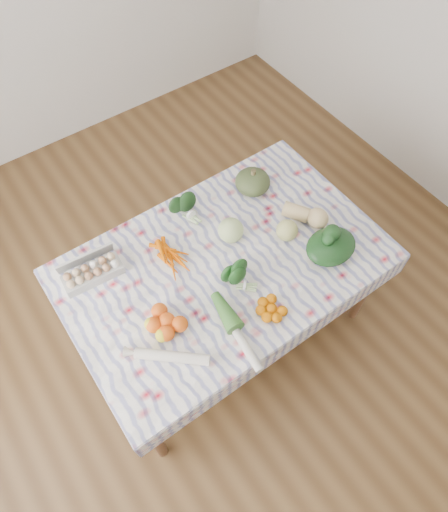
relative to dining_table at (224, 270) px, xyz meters
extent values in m
plane|color=#53381C|center=(0.00, 0.00, -0.68)|extent=(4.50, 4.50, 0.00)
cube|color=brown|center=(0.00, 0.00, 0.05)|extent=(1.60, 1.00, 0.04)
cylinder|color=brown|center=(-0.74, -0.44, -0.32)|extent=(0.06, 0.06, 0.71)
cylinder|color=brown|center=(0.74, -0.44, -0.32)|extent=(0.06, 0.06, 0.71)
cylinder|color=brown|center=(-0.74, 0.44, -0.32)|extent=(0.06, 0.06, 0.71)
cylinder|color=brown|center=(0.74, 0.44, -0.32)|extent=(0.06, 0.06, 0.71)
cube|color=silver|center=(0.00, 0.00, 0.08)|extent=(1.66, 1.06, 0.01)
cube|color=#ACACA7|center=(-0.59, 0.31, 0.12)|extent=(0.31, 0.15, 0.08)
cube|color=#DE5C00|center=(-0.22, 0.16, 0.10)|extent=(0.24, 0.22, 0.04)
ellipsoid|color=#153313|center=(0.01, 0.38, 0.15)|extent=(0.17, 0.15, 0.13)
ellipsoid|color=#3D4B27|center=(0.42, 0.31, 0.15)|extent=(0.22, 0.22, 0.13)
sphere|color=#B1CA7C|center=(0.12, 0.11, 0.15)|extent=(0.18, 0.18, 0.14)
ellipsoid|color=#D9B978|center=(0.52, -0.03, 0.14)|extent=(0.22, 0.27, 0.11)
cube|color=#E65712|center=(-0.42, -0.13, 0.13)|extent=(0.32, 0.32, 0.08)
ellipsoid|color=#194A18|center=(-0.04, -0.16, 0.13)|extent=(0.19, 0.19, 0.10)
cube|color=#D26902|center=(0.03, -0.36, 0.11)|extent=(0.18, 0.18, 0.05)
sphere|color=#C2C36A|center=(0.37, -0.06, 0.14)|extent=(0.13, 0.13, 0.12)
ellipsoid|color=black|center=(0.48, -0.27, 0.15)|extent=(0.32, 0.27, 0.12)
cylinder|color=silver|center=(-0.50, -0.29, 0.11)|extent=(0.30, 0.28, 0.05)
cylinder|color=beige|center=(-0.19, -0.37, 0.11)|extent=(0.09, 0.42, 0.05)
camera|label=1|loc=(-0.73, -1.03, 2.09)|focal=32.00mm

